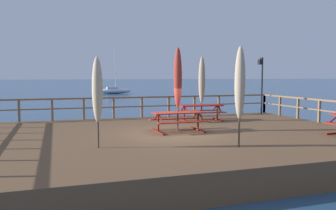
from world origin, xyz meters
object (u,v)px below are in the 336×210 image
patio_umbrella_tall_back_left (178,78)px  patio_umbrella_short_front (97,90)px  picnic_table_front_right (179,117)px  patio_umbrella_tall_mid_right (202,80)px  patio_umbrella_tall_front (240,83)px  sailboat_distant (114,91)px  picnic_table_mid_centre (201,109)px  lamp_post_hooked (261,77)px

patio_umbrella_tall_back_left → patio_umbrella_short_front: patio_umbrella_tall_back_left is taller
picnic_table_front_right → patio_umbrella_tall_mid_right: size_ratio=0.65×
patio_umbrella_short_front → patio_umbrella_tall_front: size_ratio=0.90×
patio_umbrella_tall_back_left → sailboat_distant: bearing=84.0°
picnic_table_front_right → patio_umbrella_tall_mid_right: bearing=51.3°
patio_umbrella_tall_back_left → patio_umbrella_tall_front: 3.49m
patio_umbrella_tall_mid_right → patio_umbrella_tall_front: size_ratio=1.01×
sailboat_distant → patio_umbrella_short_front: bearing=-99.7°
picnic_table_front_right → patio_umbrella_tall_front: 3.68m
sailboat_distant → picnic_table_front_right: bearing=-96.0°
sailboat_distant → picnic_table_mid_centre: bearing=-93.6°
patio_umbrella_tall_front → sailboat_distant: 49.17m
patio_umbrella_short_front → lamp_post_hooked: bearing=33.1°
patio_umbrella_tall_mid_right → sailboat_distant: sailboat_distant is taller
picnic_table_front_right → patio_umbrella_tall_front: size_ratio=0.66×
patio_umbrella_tall_mid_right → lamp_post_hooked: size_ratio=0.96×
picnic_table_front_right → patio_umbrella_short_front: 4.12m
picnic_table_front_right → picnic_table_mid_centre: (2.15, 2.76, 0.00)m
picnic_table_front_right → picnic_table_mid_centre: same height
lamp_post_hooked → patio_umbrella_short_front: bearing=-146.9°
patio_umbrella_short_front → patio_umbrella_tall_front: patio_umbrella_tall_front is taller
patio_umbrella_tall_mid_right → picnic_table_mid_centre: bearing=89.2°
patio_umbrella_tall_mid_right → patio_umbrella_short_front: patio_umbrella_tall_mid_right is taller
picnic_table_mid_centre → patio_umbrella_short_front: size_ratio=0.78×
patio_umbrella_short_front → sailboat_distant: sailboat_distant is taller
picnic_table_front_right → patio_umbrella_tall_back_left: size_ratio=0.62×
patio_umbrella_short_front → lamp_post_hooked: (9.76, 6.35, 0.38)m
patio_umbrella_short_front → picnic_table_mid_centre: bearing=41.7°
patio_umbrella_tall_mid_right → sailboat_distant: size_ratio=0.40×
patio_umbrella_tall_mid_right → patio_umbrella_short_front: bearing=-138.7°
picnic_table_front_right → patio_umbrella_short_front: (-3.33, -2.12, 1.18)m
picnic_table_mid_centre → lamp_post_hooked: bearing=19.0°
patio_umbrella_tall_front → picnic_table_front_right: bearing=102.7°
patio_umbrella_tall_front → sailboat_distant: bearing=85.2°
patio_umbrella_tall_front → lamp_post_hooked: bearing=53.1°
picnic_table_mid_centre → patio_umbrella_tall_mid_right: patio_umbrella_tall_mid_right is taller
patio_umbrella_tall_back_left → picnic_table_front_right: bearing=-86.5°
picnic_table_mid_centre → sailboat_distant: bearing=86.4°
picnic_table_front_right → lamp_post_hooked: bearing=33.3°
picnic_table_mid_centre → sailboat_distant: (2.67, 42.87, -0.87)m
lamp_post_hooked → picnic_table_front_right: bearing=-146.7°
patio_umbrella_tall_front → lamp_post_hooked: size_ratio=0.95×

